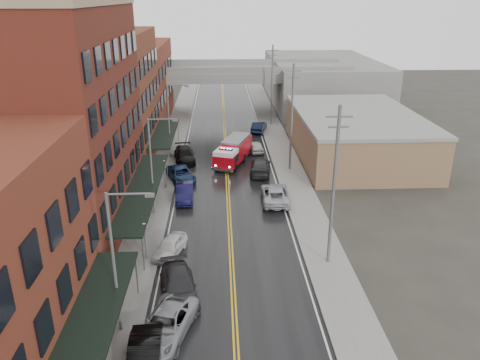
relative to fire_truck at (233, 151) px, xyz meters
name	(u,v)px	position (x,y,z in m)	size (l,w,h in m)	color
road	(228,188)	(-0.80, -7.69, -1.52)	(11.00, 160.00, 0.02)	black
sidewalk_left	(157,188)	(-8.10, -7.69, -1.46)	(3.00, 160.00, 0.15)	slate
sidewalk_right	(297,186)	(6.50, -7.69, -1.46)	(3.00, 160.00, 0.15)	slate
curb_left	(173,188)	(-6.45, -7.69, -1.46)	(0.30, 160.00, 0.15)	gray
curb_right	(282,186)	(4.85, -7.69, -1.46)	(0.30, 160.00, 0.15)	gray
brick_building_b	(66,122)	(-14.10, -14.69, 7.47)	(9.00, 20.00, 18.00)	#4F1B15
brick_building_c	(113,97)	(-14.10, 2.81, 5.97)	(9.00, 15.00, 15.00)	#5D2F1C
brick_building_far	(137,84)	(-14.10, 20.31, 4.47)	(9.00, 20.00, 12.00)	maroon
tan_building	(355,136)	(15.20, 2.31, 0.97)	(14.00, 22.00, 5.00)	#846347
right_far_block	(322,82)	(17.20, 32.31, 2.47)	(18.00, 30.00, 8.00)	slate
awning_0	(86,336)	(-8.29, -33.69, 1.45)	(2.60, 16.00, 3.09)	black
awning_1	(143,188)	(-8.29, -14.69, 1.46)	(2.60, 18.00, 3.09)	black
awning_2	(164,133)	(-8.29, 2.81, 1.45)	(2.60, 13.00, 3.09)	black
globe_lamp_1	(145,233)	(-7.20, -21.69, 0.78)	(0.44, 0.44, 3.12)	#59595B
globe_lamp_2	(165,168)	(-7.20, -7.69, 0.78)	(0.44, 0.44, 3.12)	#59595B
street_lamp_0	(117,255)	(-7.35, -29.69, 3.65)	(2.64, 0.22, 9.00)	#59595B
street_lamp_1	(154,161)	(-7.35, -13.69, 3.65)	(2.64, 0.22, 9.00)	#59595B
street_lamp_2	(171,117)	(-7.35, 2.31, 3.65)	(2.64, 0.22, 9.00)	#59595B
utility_pole_0	(334,185)	(6.40, -22.69, 4.77)	(1.80, 0.24, 12.00)	#59595B
utility_pole_1	(292,116)	(6.40, -2.69, 4.77)	(1.80, 0.24, 12.00)	#59595B
utility_pole_2	(272,84)	(6.40, 17.31, 4.77)	(1.80, 0.24, 12.00)	#59595B
overpass	(223,79)	(-0.80, 24.31, 4.45)	(40.00, 10.00, 7.50)	slate
fire_truck	(233,151)	(0.00, 0.00, 0.00)	(5.05, 8.12, 2.83)	#9F0711
parked_car_left_1	(145,359)	(-5.69, -32.99, -0.72)	(1.72, 4.94, 1.63)	black
parked_car_left_2	(166,324)	(-4.85, -30.16, -0.76)	(2.56, 5.55, 1.54)	gray
parked_car_left_3	(179,286)	(-4.40, -26.39, -0.73)	(2.24, 5.52, 1.60)	#242427
parked_car_left_4	(170,246)	(-5.51, -20.89, -0.84)	(1.64, 4.08, 1.39)	silver
parked_car_left_5	(184,192)	(-5.07, -10.49, -0.76)	(1.64, 4.70, 1.55)	#0F0E33
parked_car_left_6	(181,174)	(-5.80, -5.28, -0.82)	(2.35, 5.10, 1.42)	#122546
parked_car_left_7	(185,155)	(-5.80, 0.90, -0.72)	(2.29, 5.63, 1.63)	black
parked_car_right_0	(275,194)	(3.72, -11.33, -0.75)	(2.61, 5.65, 1.57)	#A8ABB1
parked_car_right_1	(260,166)	(2.94, -3.49, -0.73)	(2.24, 5.52, 1.60)	#272729
parked_car_right_2	(256,147)	(3.02, 4.23, -0.84)	(1.63, 4.06, 1.38)	silver
parked_car_right_3	(259,127)	(4.20, 13.47, -0.75)	(1.65, 4.74, 1.56)	black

